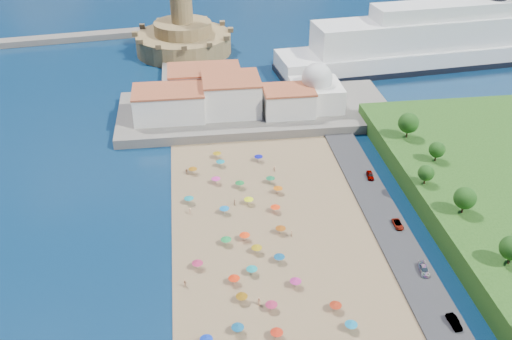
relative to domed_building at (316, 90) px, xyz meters
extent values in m
plane|color=#071938|center=(-30.00, -71.00, -8.97)|extent=(700.00, 700.00, 0.00)
cube|color=#59544C|center=(-20.00, 2.00, -7.47)|extent=(90.00, 36.00, 3.00)
cube|color=#59544C|center=(-42.00, 37.00, -7.77)|extent=(18.00, 70.00, 2.40)
cube|color=silver|center=(-48.00, -2.00, -1.47)|extent=(22.00, 14.00, 9.00)
cube|color=silver|center=(-28.00, 0.00, -0.47)|extent=(18.00, 16.00, 11.00)
cube|color=silver|center=(-10.00, -4.00, -1.97)|extent=(16.00, 12.00, 8.00)
cube|color=silver|center=(-36.00, 12.00, -0.97)|extent=(24.00, 14.00, 10.00)
cube|color=silver|center=(0.00, 0.00, -1.97)|extent=(16.00, 16.00, 8.00)
sphere|color=silver|center=(0.00, 0.00, 4.03)|extent=(10.00, 10.00, 10.00)
cylinder|color=silver|center=(0.00, 0.00, 7.83)|extent=(1.20, 1.20, 1.60)
cylinder|color=#9E7E4F|center=(-42.00, 67.00, -4.97)|extent=(40.00, 40.00, 8.00)
cylinder|color=#9E7E4F|center=(-42.00, 67.00, 1.53)|extent=(24.00, 24.00, 5.00)
cylinder|color=#9E7E4F|center=(-42.00, 67.00, 11.03)|extent=(9.00, 9.00, 14.00)
cube|color=black|center=(62.31, 39.71, -7.86)|extent=(140.45, 35.18, 2.24)
cube|color=white|center=(62.31, 39.71, -4.83)|extent=(139.41, 34.68, 8.28)
cube|color=white|center=(62.31, 39.71, 4.83)|extent=(111.57, 28.11, 11.04)
cube|color=white|center=(62.31, 39.71, 13.11)|extent=(65.42, 19.60, 5.52)
cylinder|color=gray|center=(-28.40, -49.98, -7.72)|extent=(0.07, 0.07, 2.00)
cone|color=#E0F20D|center=(-28.40, -49.98, -6.82)|extent=(2.50, 2.50, 0.60)
cylinder|color=gray|center=(-22.28, -81.33, -7.72)|extent=(0.07, 0.07, 2.00)
cone|color=#A7236E|center=(-22.28, -81.33, -6.82)|extent=(2.50, 2.50, 0.60)
cone|color=#0D2EB4|center=(-41.70, -94.57, -6.82)|extent=(2.50, 2.50, 0.60)
cylinder|color=gray|center=(-22.23, -54.22, -7.72)|extent=(0.07, 0.07, 2.00)
cone|color=#FB350B|center=(-22.23, -54.22, -6.82)|extent=(2.50, 2.50, 0.60)
cylinder|color=gray|center=(-21.38, -40.72, -7.72)|extent=(0.07, 0.07, 2.00)
cone|color=#12683A|center=(-21.38, -40.72, -6.82)|extent=(2.50, 2.50, 0.60)
cylinder|color=gray|center=(-20.17, -45.88, -7.72)|extent=(0.07, 0.07, 2.00)
cone|color=#CC5E0B|center=(-20.17, -45.88, -6.82)|extent=(2.50, 2.50, 0.60)
cylinder|color=gray|center=(-14.05, -94.54, -7.72)|extent=(0.07, 0.07, 2.00)
cone|color=#1173A0|center=(-14.05, -94.54, -6.82)|extent=(2.50, 2.50, 0.60)
cylinder|color=gray|center=(-22.98, -28.73, -7.72)|extent=(0.07, 0.07, 2.00)
cone|color=#0B0E94|center=(-22.98, -28.73, -6.82)|extent=(2.50, 2.50, 0.60)
cylinder|color=gray|center=(-34.88, -53.19, -7.72)|extent=(0.07, 0.07, 2.00)
cone|color=#0D6BB3|center=(-34.88, -53.19, -6.82)|extent=(2.50, 2.50, 0.60)
cylinder|color=gray|center=(-28.35, -87.37, -7.72)|extent=(0.07, 0.07, 2.00)
cone|color=#9E2145|center=(-28.35, -87.37, -6.82)|extent=(2.50, 2.50, 0.60)
cylinder|color=gray|center=(-35.99, -39.07, -7.72)|extent=(0.07, 0.07, 2.00)
cone|color=#C2298A|center=(-35.99, -39.07, -6.82)|extent=(2.50, 2.50, 0.60)
cylinder|color=gray|center=(-28.92, -69.37, -7.72)|extent=(0.07, 0.07, 2.00)
cone|color=#9B7E0E|center=(-28.92, -69.37, -6.82)|extent=(2.50, 2.50, 0.60)
cylinder|color=gray|center=(-30.89, -76.33, -7.72)|extent=(0.07, 0.07, 2.00)
cone|color=#0E8286|center=(-30.89, -76.33, -6.82)|extent=(2.50, 2.50, 0.60)
cylinder|color=gray|center=(-33.96, -84.29, -7.72)|extent=(0.07, 0.07, 2.00)
cone|color=#7A500B|center=(-33.96, -84.29, -6.82)|extent=(2.50, 2.50, 0.60)
cylinder|color=gray|center=(-34.98, -78.78, -7.72)|extent=(0.07, 0.07, 2.00)
cone|color=red|center=(-34.98, -78.78, -6.82)|extent=(2.50, 2.50, 0.60)
cylinder|color=gray|center=(-24.38, -73.17, -7.72)|extent=(0.07, 0.07, 2.00)
cone|color=navy|center=(-24.38, -73.17, -6.82)|extent=(2.50, 2.50, 0.60)
cylinder|color=gray|center=(-28.47, -94.63, -7.72)|extent=(0.07, 0.07, 2.00)
cone|color=red|center=(-28.47, -94.63, -6.82)|extent=(2.50, 2.50, 0.60)
cylinder|color=gray|center=(-15.73, -89.18, -7.72)|extent=(0.07, 0.07, 2.00)
cone|color=#9F250E|center=(-15.73, -89.18, -6.82)|extent=(2.50, 2.50, 0.60)
cylinder|color=gray|center=(-22.36, -62.99, -7.72)|extent=(0.07, 0.07, 2.00)
cone|color=#90440D|center=(-22.36, -62.99, -6.82)|extent=(2.50, 2.50, 0.60)
cylinder|color=gray|center=(-41.97, -33.14, -7.72)|extent=(0.07, 0.07, 2.00)
cone|color=#8B540C|center=(-41.97, -33.14, -6.82)|extent=(2.50, 2.50, 0.60)
cylinder|color=gray|center=(-43.50, -47.52, -7.72)|extent=(0.07, 0.07, 2.00)
cone|color=#0E7C87|center=(-43.50, -47.52, -6.82)|extent=(2.50, 2.50, 0.60)
cylinder|color=gray|center=(-31.09, -64.45, -7.72)|extent=(0.07, 0.07, 2.00)
cone|color=#F9370B|center=(-31.09, -64.45, -6.82)|extent=(2.50, 2.50, 0.60)
cylinder|color=gray|center=(-29.83, -41.96, -7.72)|extent=(0.07, 0.07, 2.00)
cone|color=#136D2B|center=(-29.83, -41.96, -6.82)|extent=(2.50, 2.50, 0.60)
cylinder|color=gray|center=(-35.52, -65.52, -7.72)|extent=(0.07, 0.07, 2.00)
cone|color=#178139|center=(-35.52, -65.52, -6.82)|extent=(2.50, 2.50, 0.60)
cylinder|color=gray|center=(-34.06, -30.17, -7.72)|extent=(0.07, 0.07, 2.00)
cone|color=#0F7E8E|center=(-34.06, -30.17, -6.82)|extent=(2.50, 2.50, 0.60)
cylinder|color=gray|center=(-35.62, -92.41, -7.72)|extent=(0.07, 0.07, 2.00)
cone|color=navy|center=(-35.62, -92.41, -6.82)|extent=(2.50, 2.50, 0.60)
cylinder|color=gray|center=(-42.40, -72.90, -7.72)|extent=(0.07, 0.07, 2.00)
cone|color=#9D2148|center=(-42.40, -72.90, -6.82)|extent=(2.50, 2.50, 0.60)
cylinder|color=gray|center=(-34.68, -25.31, -7.72)|extent=(0.07, 0.07, 2.00)
cone|color=#95730D|center=(-34.68, -25.31, -6.82)|extent=(2.50, 2.50, 0.60)
imported|color=tan|center=(-20.06, -64.52, -7.83)|extent=(0.45, 0.67, 1.79)
imported|color=tan|center=(-31.90, -49.79, -7.82)|extent=(0.98, 1.08, 1.82)
imported|color=tan|center=(-43.37, -52.07, -7.89)|extent=(0.85, 1.19, 1.68)
imported|color=tan|center=(-45.23, -78.37, -7.79)|extent=(0.99, 0.81, 1.88)
imported|color=tan|center=(-19.31, -34.82, -7.89)|extent=(1.13, 1.24, 1.67)
imported|color=tan|center=(-30.58, -85.51, -7.80)|extent=(1.03, 0.81, 1.85)
imported|color=tan|center=(-43.71, -32.79, -7.90)|extent=(1.05, 0.83, 1.66)
imported|color=gray|center=(6.00, -64.34, -7.68)|extent=(2.03, 4.33, 1.20)
imported|color=gray|center=(6.00, -42.09, -7.56)|extent=(2.30, 4.43, 1.44)
imported|color=gray|center=(6.00, -80.80, -7.61)|extent=(2.46, 4.77, 1.32)
imported|color=gray|center=(6.00, -96.11, -7.56)|extent=(1.79, 4.44, 1.43)
cylinder|color=#382314|center=(21.16, -86.27, -1.53)|extent=(0.50, 0.50, 2.89)
sphere|color=#14380F|center=(21.16, -86.27, 1.07)|extent=(5.20, 5.20, 5.20)
cylinder|color=#382314|center=(19.60, -67.86, -1.52)|extent=(0.50, 0.50, 2.90)
sphere|color=#14380F|center=(19.60, -67.86, 1.09)|extent=(5.23, 5.23, 5.23)
cylinder|color=#382314|center=(15.60, -54.82, -1.83)|extent=(0.50, 0.50, 2.29)
sphere|color=#14380F|center=(15.60, -54.82, 0.23)|extent=(4.11, 4.11, 4.11)
cylinder|color=#382314|center=(22.87, -44.19, -1.76)|extent=(0.50, 0.50, 2.42)
sphere|color=#14380F|center=(22.87, -44.19, 0.42)|extent=(4.36, 4.36, 4.36)
cylinder|color=#382314|center=(19.95, -30.31, -1.33)|extent=(0.50, 0.50, 3.29)
sphere|color=#14380F|center=(19.95, -30.31, 1.63)|extent=(5.92, 5.92, 5.92)
camera|label=1|loc=(-42.19, -168.97, 74.67)|focal=40.00mm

